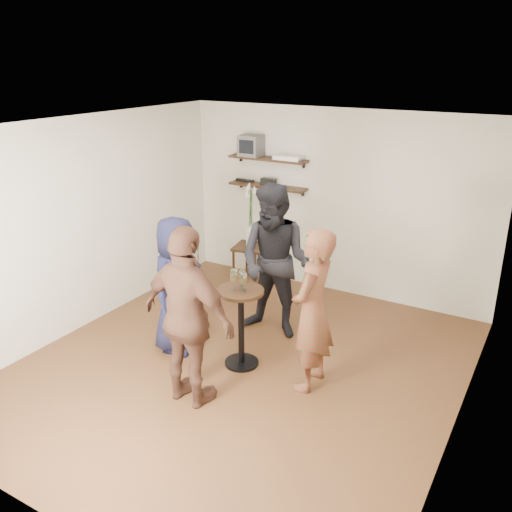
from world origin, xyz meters
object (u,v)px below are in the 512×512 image
at_px(person_brown, 188,318).
at_px(crt_monitor, 252,145).
at_px(person_plaid, 312,311).
at_px(radio, 268,182).
at_px(side_table, 251,252).
at_px(dvd_deck, 289,158).
at_px(person_navy, 177,285).
at_px(drinks_table, 241,317).
at_px(person_dark, 275,262).

bearing_deg(person_brown, crt_monitor, -64.54).
bearing_deg(crt_monitor, person_plaid, -47.95).
height_order(radio, side_table, radio).
bearing_deg(side_table, dvd_deck, 25.22).
height_order(dvd_deck, person_navy, dvd_deck).
height_order(drinks_table, person_navy, person_navy).
relative_size(radio, drinks_table, 0.24).
relative_size(person_plaid, person_brown, 0.94).
height_order(drinks_table, person_dark, person_dark).
height_order(side_table, person_brown, person_brown).
relative_size(radio, person_plaid, 0.13).
bearing_deg(crt_monitor, drinks_table, -61.80).
distance_m(radio, person_plaid, 2.98).
height_order(crt_monitor, drinks_table, crt_monitor).
bearing_deg(side_table, person_navy, -82.06).
xyz_separation_m(dvd_deck, drinks_table, (0.63, -2.32, -1.32)).
bearing_deg(person_dark, person_navy, -134.52).
bearing_deg(person_plaid, person_navy, -89.16).
bearing_deg(person_brown, dvd_deck, -74.87).
relative_size(radio, person_navy, 0.14).
bearing_deg(person_dark, drinks_table, -90.00).
height_order(crt_monitor, person_dark, crt_monitor).
xyz_separation_m(crt_monitor, dvd_deck, (0.61, 0.00, -0.12)).
distance_m(crt_monitor, person_brown, 3.53).
bearing_deg(dvd_deck, person_brown, -79.90).
bearing_deg(radio, side_table, -125.20).
relative_size(side_table, person_navy, 0.36).
relative_size(dvd_deck, person_plaid, 0.23).
distance_m(person_dark, person_brown, 1.65).
height_order(person_dark, person_navy, person_dark).
xyz_separation_m(radio, person_dark, (0.93, -1.49, -0.58)).
bearing_deg(radio, drinks_table, -67.48).
distance_m(crt_monitor, person_navy, 2.69).
xyz_separation_m(radio, person_plaid, (1.79, -2.29, -0.66)).
distance_m(crt_monitor, radio, 0.57).
height_order(drinks_table, person_plaid, person_plaid).
relative_size(drinks_table, person_plaid, 0.53).
distance_m(dvd_deck, person_dark, 1.87).
height_order(person_plaid, person_brown, person_brown).
bearing_deg(person_dark, person_plaid, -45.36).
xyz_separation_m(radio, person_brown, (0.89, -3.14, -0.61)).
height_order(radio, person_plaid, person_plaid).
bearing_deg(side_table, person_plaid, -46.60).
relative_size(radio, person_dark, 0.12).
bearing_deg(person_plaid, person_dark, -134.64).
distance_m(dvd_deck, side_table, 1.52).
relative_size(crt_monitor, side_table, 0.56).
relative_size(dvd_deck, person_dark, 0.21).
relative_size(crt_monitor, drinks_table, 0.35).
bearing_deg(dvd_deck, crt_monitor, 180.00).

